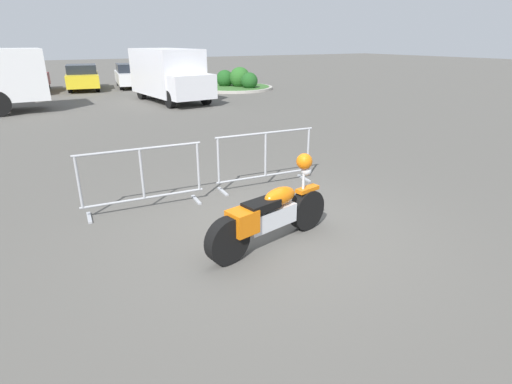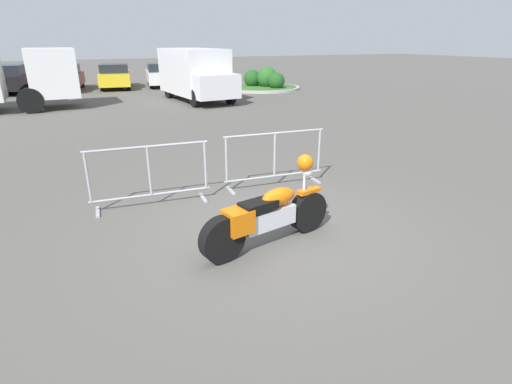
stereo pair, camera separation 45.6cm
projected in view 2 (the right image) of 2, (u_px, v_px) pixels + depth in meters
name	position (u px, v px, depth m)	size (l,w,h in m)	color
ground_plane	(276.00, 231.00, 6.01)	(120.00, 120.00, 0.00)	#54514C
motorcycle	(268.00, 215.00, 5.46)	(2.11, 0.60, 1.20)	black
crowd_barrier_near	(150.00, 175.00, 6.74)	(2.03, 0.58, 1.07)	#9EA0A5
crowd_barrier_far	(275.00, 159.00, 7.68)	(2.03, 0.58, 1.07)	#9EA0A5
delivery_van	(195.00, 73.00, 18.44)	(2.44, 5.17, 2.31)	silver
parked_car_black	(10.00, 79.00, 21.37)	(2.35, 4.50, 1.46)	black
parked_car_maroon	(65.00, 77.00, 22.37)	(2.24, 4.30, 1.39)	maroon
parked_car_yellow	(115.00, 76.00, 23.36)	(2.23, 4.28, 1.39)	yellow
parked_car_white	(161.00, 75.00, 24.36)	(2.20, 4.21, 1.36)	white
pedestrian	(168.00, 78.00, 19.58)	(0.38, 0.38, 1.69)	#262838
planter_island	(263.00, 83.00, 23.07)	(4.52, 4.52, 1.23)	#ADA89E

